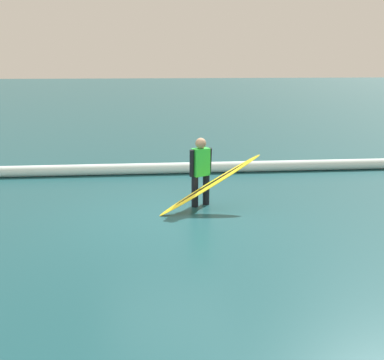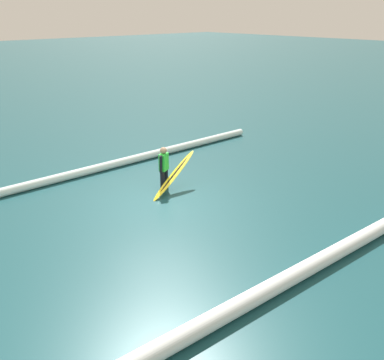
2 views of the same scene
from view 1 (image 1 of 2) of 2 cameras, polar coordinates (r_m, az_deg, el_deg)
ground_plane at (r=8.57m, az=-3.18°, el=-4.68°), size 157.94×157.94×0.00m
surfer at (r=8.97m, az=1.12°, el=1.50°), size 0.48×0.35×1.42m
surfboard at (r=8.75m, az=2.45°, el=-0.58°), size 2.16×0.74×1.11m
wave_crest_foreground at (r=11.80m, az=-2.60°, el=1.54°), size 14.17×0.68×0.29m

